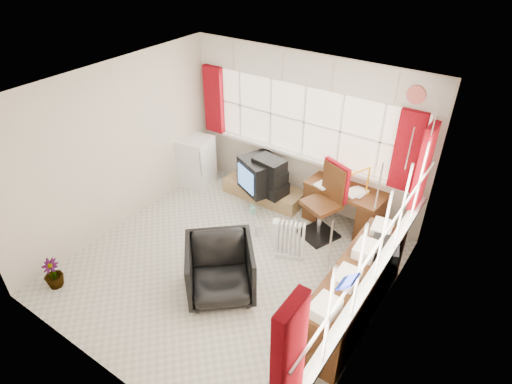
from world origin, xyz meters
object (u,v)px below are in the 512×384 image
desk (345,204)px  crt_tv (261,174)px  radiator (290,243)px  credenza (354,290)px  tv_bench (264,191)px  task_chair (328,198)px  office_chair (220,270)px  mini_fridge (197,161)px  desk_lamp (369,174)px

desk → crt_tv: (-1.42, -0.19, 0.15)m
radiator → credenza: size_ratio=0.30×
tv_bench → task_chair: bearing=-11.9°
crt_tv → credenza: bearing=-31.6°
desk → office_chair: bearing=-107.4°
task_chair → credenza: task_chair is taller
crt_tv → tv_bench: bearing=95.5°
office_chair → mini_fridge: mini_fridge is taller
task_chair → tv_bench: task_chair is taller
mini_fridge → desk: bearing=7.1°
desk_lamp → credenza: bearing=-70.9°
mini_fridge → radiator: bearing=-18.3°
office_chair → mini_fridge: size_ratio=0.96×
desk_lamp → credenza: desk_lamp is taller
desk_lamp → crt_tv: desk_lamp is taller
desk_lamp → tv_bench: desk_lamp is taller
office_chair → task_chair: bearing=32.2°
desk_lamp → tv_bench: 1.93m
desk_lamp → mini_fridge: bearing=-172.7°
tv_bench → radiator: bearing=-43.0°
radiator → crt_tv: size_ratio=0.76×
desk → office_chair: (-0.69, -2.20, 0.00)m
radiator → credenza: credenza is taller
task_chair → tv_bench: 1.42m
desk_lamp → tv_bench: (-1.71, -0.11, -0.87)m
desk → mini_fridge: mini_fridge is taller
desk_lamp → task_chair: bearing=-137.3°
mini_fridge → task_chair: bearing=-0.1°
desk → mini_fridge: bearing=-172.9°
office_chair → tv_bench: size_ratio=0.61×
credenza → tv_bench: 2.75m
radiator → crt_tv: (-1.12, 0.93, 0.29)m
radiator → mini_fridge: bearing=161.7°
radiator → tv_bench: size_ratio=0.43×
crt_tv → desk: bearing=7.6°
mini_fridge → credenza: bearing=-19.5°
desk → tv_bench: desk is taller
tv_bench → mini_fridge: bearing=-167.8°
desk_lamp → crt_tv: (-1.70, -0.24, -0.47)m
crt_tv → mini_fridge: mini_fridge is taller
radiator → mini_fridge: size_ratio=0.68×
office_chair → tv_bench: (-0.75, 2.13, -0.26)m
office_chair → tv_bench: bearing=68.0°
credenza → mini_fridge: (-3.53, 1.25, 0.05)m
desk_lamp → office_chair: size_ratio=0.53×
desk_lamp → office_chair: 2.52m
tv_bench → crt_tv: (0.01, -0.13, 0.40)m
desk_lamp → desk: bearing=-170.2°
desk → tv_bench: size_ratio=0.89×
office_chair → tv_bench: 2.28m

